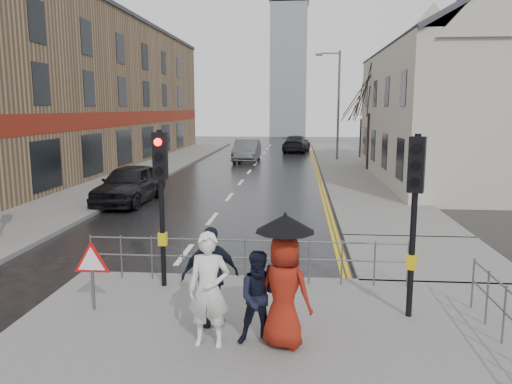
% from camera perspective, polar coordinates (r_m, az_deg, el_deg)
% --- Properties ---
extents(ground, '(120.00, 120.00, 0.00)m').
position_cam_1_polar(ground, '(11.24, -11.70, -11.39)').
color(ground, black).
rests_on(ground, ground).
extents(left_pavement, '(4.00, 44.00, 0.14)m').
position_cam_1_polar(left_pavement, '(34.63, -11.24, 2.92)').
color(left_pavement, '#605E5B').
rests_on(left_pavement, ground).
extents(right_pavement, '(4.00, 40.00, 0.14)m').
position_cam_1_polar(right_pavement, '(35.42, 10.40, 3.09)').
color(right_pavement, '#605E5B').
rests_on(right_pavement, ground).
extents(pavement_bridge_right, '(4.00, 4.20, 0.14)m').
position_cam_1_polar(pavement_bridge_right, '(14.03, 18.85, -7.15)').
color(pavement_bridge_right, '#605E5B').
rests_on(pavement_bridge_right, ground).
extents(building_left_terrace, '(8.00, 42.00, 10.00)m').
position_cam_1_polar(building_left_terrace, '(35.43, -20.69, 10.63)').
color(building_left_terrace, '#8E7251').
rests_on(building_left_terrace, ground).
extents(building_right_cream, '(9.00, 16.40, 10.10)m').
position_cam_1_polar(building_right_cream, '(29.43, 22.90, 10.40)').
color(building_right_cream, '#B0AB9A').
rests_on(building_right_cream, ground).
extents(church_tower, '(5.00, 5.00, 18.00)m').
position_cam_1_polar(church_tower, '(72.23, 3.73, 13.56)').
color(church_tower, gray).
rests_on(church_tower, ground).
extents(traffic_signal_near_left, '(0.28, 0.27, 3.40)m').
position_cam_1_polar(traffic_signal_near_left, '(10.75, -10.82, 1.24)').
color(traffic_signal_near_left, black).
rests_on(traffic_signal_near_left, near_pavement).
extents(traffic_signal_near_right, '(0.34, 0.33, 3.40)m').
position_cam_1_polar(traffic_signal_near_right, '(9.40, 17.71, -0.23)').
color(traffic_signal_near_right, black).
rests_on(traffic_signal_near_right, near_pavement).
extents(guard_railing_front, '(7.14, 0.04, 1.00)m').
position_cam_1_polar(guard_railing_front, '(11.15, -1.24, -6.70)').
color(guard_railing_front, '#595B5E').
rests_on(guard_railing_front, near_pavement).
extents(warning_sign, '(0.80, 0.07, 1.35)m').
position_cam_1_polar(warning_sign, '(10.10, -18.27, -7.87)').
color(warning_sign, '#595B5E').
rests_on(warning_sign, near_pavement).
extents(street_lamp, '(1.83, 0.25, 8.00)m').
position_cam_1_polar(street_lamp, '(38.14, 9.15, 10.56)').
color(street_lamp, '#595B5E').
rests_on(street_lamp, right_pavement).
extents(tree_near, '(2.40, 2.40, 6.58)m').
position_cam_1_polar(tree_near, '(32.36, 12.98, 11.40)').
color(tree_near, '#2F201A').
rests_on(tree_near, right_pavement).
extents(tree_far, '(2.40, 2.40, 5.64)m').
position_cam_1_polar(tree_far, '(40.34, 12.07, 10.01)').
color(tree_far, '#2F201A').
rests_on(tree_far, right_pavement).
extents(pedestrian_a, '(0.71, 0.48, 1.89)m').
position_cam_1_polar(pedestrian_a, '(8.24, -5.41, -11.06)').
color(pedestrian_a, silver).
rests_on(pedestrian_a, near_pavement).
extents(pedestrian_b, '(0.86, 0.72, 1.57)m').
position_cam_1_polar(pedestrian_b, '(8.33, 0.52, -11.98)').
color(pedestrian_b, black).
rests_on(pedestrian_b, near_pavement).
extents(pedestrian_with_umbrella, '(1.08, 0.96, 2.20)m').
position_cam_1_polar(pedestrian_with_umbrella, '(8.12, 3.28, -9.74)').
color(pedestrian_with_umbrella, maroon).
rests_on(pedestrian_with_umbrella, near_pavement).
extents(pedestrian_d, '(1.14, 0.85, 1.79)m').
position_cam_1_polar(pedestrian_d, '(9.04, -5.27, -9.50)').
color(pedestrian_d, black).
rests_on(pedestrian_d, near_pavement).
extents(car_parked, '(2.19, 4.87, 1.63)m').
position_cam_1_polar(car_parked, '(21.70, -14.25, 0.89)').
color(car_parked, black).
rests_on(car_parked, ground).
extents(car_mid, '(1.77, 5.00, 1.64)m').
position_cam_1_polar(car_mid, '(37.66, -1.05, 4.78)').
color(car_mid, '#484B4D').
rests_on(car_mid, ground).
extents(car_far, '(2.74, 5.42, 1.51)m').
position_cam_1_polar(car_far, '(45.88, 4.64, 5.53)').
color(car_far, black).
rests_on(car_far, ground).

